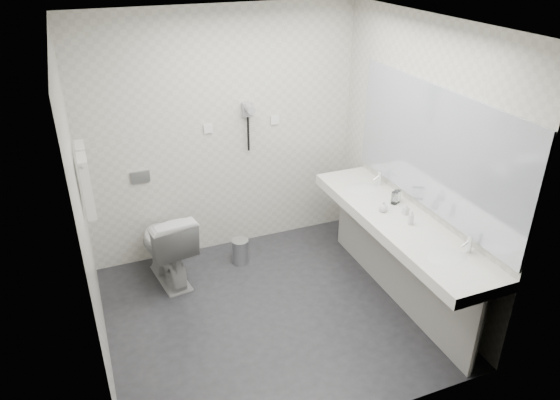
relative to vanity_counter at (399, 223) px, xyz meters
name	(u,v)px	position (x,y,z in m)	size (l,w,h in m)	color
floor	(271,313)	(-1.12, 0.20, -0.80)	(2.80, 2.80, 0.00)	#242428
ceiling	(268,24)	(-1.12, 0.20, 1.70)	(2.80, 2.80, 0.00)	silver
wall_back	(223,136)	(-1.12, 1.50, 0.45)	(2.80, 2.80, 0.00)	beige
wall_front	(348,279)	(-1.12, -1.10, 0.45)	(2.80, 2.80, 0.00)	beige
wall_left	(84,221)	(-2.52, 0.20, 0.45)	(2.60, 2.60, 0.00)	beige
wall_right	(418,163)	(0.27, 0.20, 0.45)	(2.60, 2.60, 0.00)	beige
vanity_counter	(399,223)	(0.00, 0.00, 0.00)	(0.55, 2.20, 0.10)	silver
vanity_panel	(396,264)	(0.02, 0.00, -0.42)	(0.03, 2.15, 0.75)	#9A9691
vanity_post_near	(477,336)	(0.05, -1.04, -0.42)	(0.06, 0.06, 0.75)	silver
vanity_post_far	(345,212)	(0.05, 1.04, -0.42)	(0.06, 0.06, 0.75)	silver
mirror	(434,150)	(0.26, 0.00, 0.65)	(0.02, 2.20, 1.05)	#B2BCC6
basin_near	(447,259)	(0.00, -0.65, 0.04)	(0.40, 0.31, 0.05)	silver
basin_far	(362,189)	(0.00, 0.65, 0.04)	(0.40, 0.31, 0.05)	silver
faucet_near	(469,244)	(0.19, -0.65, 0.12)	(0.04, 0.04, 0.15)	silver
faucet_far	(380,178)	(0.19, 0.65, 0.12)	(0.04, 0.04, 0.15)	silver
soap_bottle_a	(406,209)	(0.09, 0.05, 0.10)	(0.05, 0.05, 0.10)	white
soap_bottle_b	(383,206)	(-0.06, 0.16, 0.10)	(0.08, 0.08, 0.10)	white
soap_bottle_c	(411,217)	(0.03, -0.12, 0.12)	(0.05, 0.05, 0.13)	white
glass_left	(394,198)	(0.11, 0.25, 0.11)	(0.06, 0.06, 0.12)	silver
glass_right	(397,196)	(0.15, 0.28, 0.11)	(0.06, 0.06, 0.11)	silver
toilet	(166,245)	(-1.86, 1.07, -0.42)	(0.43, 0.76, 0.77)	silver
flush_plate	(140,177)	(-1.98, 1.49, 0.15)	(0.18, 0.02, 0.12)	#B2B5BA
pedal_bin	(240,252)	(-1.12, 1.10, -0.68)	(0.17, 0.17, 0.24)	#B2B5BA
bin_lid	(240,241)	(-1.12, 1.10, -0.55)	(0.17, 0.17, 0.01)	#B2B5BA
towel_rail	(79,153)	(-2.47, 0.75, 0.75)	(0.02, 0.02, 0.62)	silver
towel_near	(87,186)	(-2.46, 0.61, 0.53)	(0.07, 0.24, 0.48)	silver
towel_far	(84,172)	(-2.46, 0.89, 0.53)	(0.07, 0.24, 0.48)	silver
dryer_cradle	(247,110)	(-0.88, 1.47, 0.70)	(0.10, 0.04, 0.14)	gray
dryer_barrel	(249,109)	(-0.88, 1.40, 0.73)	(0.08, 0.08, 0.14)	gray
dryer_cord	(248,134)	(-0.88, 1.46, 0.45)	(0.02, 0.02, 0.35)	black
switch_plate_a	(208,129)	(-1.27, 1.49, 0.55)	(0.09, 0.02, 0.09)	silver
switch_plate_b	(275,120)	(-0.57, 1.49, 0.55)	(0.09, 0.02, 0.09)	silver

